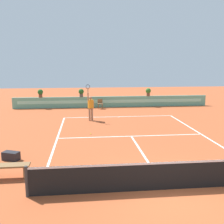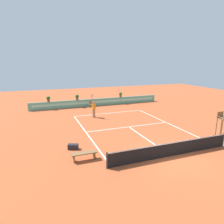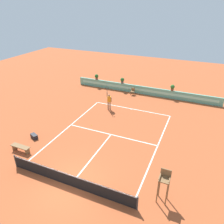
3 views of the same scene
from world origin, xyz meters
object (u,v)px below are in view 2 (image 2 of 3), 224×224
(ball_kid_chair, at_px, (91,104))
(gear_bag, at_px, (73,147))
(tennis_player, at_px, (94,108))
(potted_plant_right, at_px, (121,94))
(tennis_ball_near_baseline, at_px, (104,127))
(potted_plant_left, at_px, (77,97))
(bench_courtside, at_px, (84,155))
(potted_plant_far_left, at_px, (48,99))
(umpire_chair, at_px, (221,122))

(ball_kid_chair, height_order, gear_bag, ball_kid_chair)
(tennis_player, bearing_deg, potted_plant_right, 45.39)
(tennis_ball_near_baseline, height_order, potted_plant_left, potted_plant_left)
(tennis_player, xyz_separation_m, potted_plant_left, (-0.70, 5.62, 0.36))
(bench_courtside, relative_size, gear_bag, 2.29)
(tennis_player, distance_m, tennis_ball_near_baseline, 3.85)
(tennis_ball_near_baseline, bearing_deg, gear_bag, -132.92)
(ball_kid_chair, xyz_separation_m, tennis_player, (-0.98, -4.89, 0.57))
(tennis_ball_near_baseline, bearing_deg, potted_plant_right, 58.80)
(gear_bag, relative_size, potted_plant_far_left, 0.97)
(ball_kid_chair, distance_m, potted_plant_far_left, 5.45)
(umpire_chair, relative_size, potted_plant_left, 2.96)
(ball_kid_chair, relative_size, tennis_ball_near_baseline, 12.50)
(bench_courtside, xyz_separation_m, potted_plant_right, (8.79, 14.94, 1.04))
(gear_bag, height_order, potted_plant_right, potted_plant_right)
(tennis_player, bearing_deg, gear_bag, -115.72)
(ball_kid_chair, xyz_separation_m, potted_plant_left, (-1.68, 0.73, 0.93))
(tennis_player, bearing_deg, potted_plant_far_left, 127.69)
(tennis_player, relative_size, potted_plant_right, 3.57)
(gear_bag, bearing_deg, bench_courtside, -79.29)
(bench_courtside, bearing_deg, ball_kid_chair, 73.46)
(bench_courtside, height_order, tennis_player, tennis_player)
(tennis_ball_near_baseline, bearing_deg, ball_kid_chair, 82.80)
(umpire_chair, distance_m, potted_plant_far_left, 19.33)
(potted_plant_left, bearing_deg, potted_plant_far_left, 180.00)
(gear_bag, bearing_deg, umpire_chair, -10.26)
(umpire_chair, bearing_deg, potted_plant_far_left, 128.51)
(bench_courtside, bearing_deg, potted_plant_right, 59.54)
(tennis_ball_near_baseline, relative_size, potted_plant_left, 0.09)
(gear_bag, height_order, tennis_ball_near_baseline, gear_bag)
(tennis_ball_near_baseline, bearing_deg, bench_courtside, -119.20)
(ball_kid_chair, distance_m, bench_courtside, 14.83)
(potted_plant_far_left, bearing_deg, bench_courtside, -85.79)
(umpire_chair, distance_m, ball_kid_chair, 15.91)
(ball_kid_chair, bearing_deg, bench_courtside, -106.54)
(bench_courtside, bearing_deg, tennis_ball_near_baseline, 60.80)
(umpire_chair, height_order, potted_plant_far_left, umpire_chair)
(bench_courtside, bearing_deg, tennis_player, 70.82)
(ball_kid_chair, xyz_separation_m, gear_bag, (-4.57, -12.35, -0.30))
(bench_courtside, height_order, tennis_ball_near_baseline, bench_courtside)
(tennis_player, distance_m, potted_plant_far_left, 7.11)
(ball_kid_chair, height_order, bench_courtside, ball_kid_chair)
(potted_plant_left, bearing_deg, bench_courtside, -99.66)
(potted_plant_left, bearing_deg, ball_kid_chair, -23.56)
(tennis_player, xyz_separation_m, potted_plant_far_left, (-4.34, 5.62, 0.36))
(bench_courtside, distance_m, potted_plant_left, 15.19)
(ball_kid_chair, distance_m, potted_plant_left, 2.06)
(tennis_player, bearing_deg, tennis_ball_near_baseline, -91.67)
(umpire_chair, xyz_separation_m, ball_kid_chair, (-6.71, 14.39, -0.86))
(bench_courtside, height_order, potted_plant_left, potted_plant_left)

